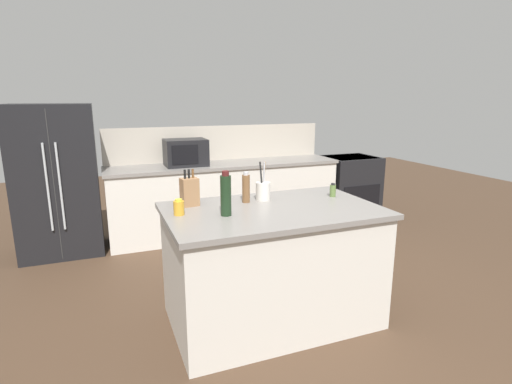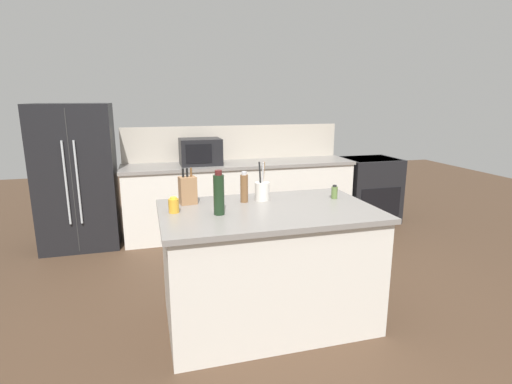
{
  "view_description": "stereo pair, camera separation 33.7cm",
  "coord_description": "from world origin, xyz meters",
  "px_view_note": "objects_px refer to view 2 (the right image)",
  "views": [
    {
      "loc": [
        -1.2,
        -2.7,
        1.77
      ],
      "look_at": [
        0.0,
        0.35,
        0.99
      ],
      "focal_mm": 28.0,
      "sensor_mm": 36.0,
      "label": 1
    },
    {
      "loc": [
        -0.88,
        -2.81,
        1.77
      ],
      "look_at": [
        0.0,
        0.35,
        0.99
      ],
      "focal_mm": 28.0,
      "sensor_mm": 36.0,
      "label": 2
    }
  ],
  "objects_px": {
    "pepper_grinder": "(244,188)",
    "refrigerator": "(77,177)",
    "range_oven": "(369,189)",
    "microwave": "(200,152)",
    "honey_jar": "(174,205)",
    "wine_bottle": "(219,194)",
    "salt_shaker": "(262,190)",
    "knife_block": "(188,190)",
    "utensil_crock": "(262,190)",
    "spice_jar_oregano": "(334,192)"
  },
  "relations": [
    {
      "from": "utensil_crock",
      "to": "wine_bottle",
      "type": "relative_size",
      "value": 0.98
    },
    {
      "from": "knife_block",
      "to": "pepper_grinder",
      "type": "height_order",
      "value": "knife_block"
    },
    {
      "from": "refrigerator",
      "to": "range_oven",
      "type": "distance_m",
      "value": 3.93
    },
    {
      "from": "honey_jar",
      "to": "refrigerator",
      "type": "bearing_deg",
      "value": 114.25
    },
    {
      "from": "knife_block",
      "to": "pepper_grinder",
      "type": "bearing_deg",
      "value": -17.1
    },
    {
      "from": "salt_shaker",
      "to": "honey_jar",
      "type": "height_order",
      "value": "honey_jar"
    },
    {
      "from": "knife_block",
      "to": "honey_jar",
      "type": "bearing_deg",
      "value": -128.85
    },
    {
      "from": "spice_jar_oregano",
      "to": "wine_bottle",
      "type": "xyz_separation_m",
      "value": [
        -1.02,
        -0.2,
        0.1
      ]
    },
    {
      "from": "pepper_grinder",
      "to": "utensil_crock",
      "type": "bearing_deg",
      "value": 7.19
    },
    {
      "from": "microwave",
      "to": "refrigerator",
      "type": "bearing_deg",
      "value": 178.0
    },
    {
      "from": "range_oven",
      "to": "microwave",
      "type": "relative_size",
      "value": 1.8
    },
    {
      "from": "pepper_grinder",
      "to": "honey_jar",
      "type": "height_order",
      "value": "pepper_grinder"
    },
    {
      "from": "utensil_crock",
      "to": "knife_block",
      "type": "bearing_deg",
      "value": 175.7
    },
    {
      "from": "salt_shaker",
      "to": "honey_jar",
      "type": "distance_m",
      "value": 0.84
    },
    {
      "from": "refrigerator",
      "to": "knife_block",
      "type": "distance_m",
      "value": 2.25
    },
    {
      "from": "spice_jar_oregano",
      "to": "salt_shaker",
      "type": "bearing_deg",
      "value": 155.71
    },
    {
      "from": "salt_shaker",
      "to": "knife_block",
      "type": "bearing_deg",
      "value": -171.58
    },
    {
      "from": "utensil_crock",
      "to": "spice_jar_oregano",
      "type": "relative_size",
      "value": 2.76
    },
    {
      "from": "utensil_crock",
      "to": "spice_jar_oregano",
      "type": "xyz_separation_m",
      "value": [
        0.6,
        -0.11,
        -0.03
      ]
    },
    {
      "from": "wine_bottle",
      "to": "pepper_grinder",
      "type": "relative_size",
      "value": 1.3
    },
    {
      "from": "spice_jar_oregano",
      "to": "honey_jar",
      "type": "height_order",
      "value": "honey_jar"
    },
    {
      "from": "knife_block",
      "to": "wine_bottle",
      "type": "distance_m",
      "value": 0.41
    },
    {
      "from": "pepper_grinder",
      "to": "honey_jar",
      "type": "bearing_deg",
      "value": -164.67
    },
    {
      "from": "pepper_grinder",
      "to": "salt_shaker",
      "type": "xyz_separation_m",
      "value": [
        0.2,
        0.16,
        -0.07
      ]
    },
    {
      "from": "range_oven",
      "to": "wine_bottle",
      "type": "distance_m",
      "value": 3.51
    },
    {
      "from": "range_oven",
      "to": "spice_jar_oregano",
      "type": "distance_m",
      "value": 2.65
    },
    {
      "from": "utensil_crock",
      "to": "salt_shaker",
      "type": "height_order",
      "value": "utensil_crock"
    },
    {
      "from": "wine_bottle",
      "to": "salt_shaker",
      "type": "xyz_separation_m",
      "value": [
        0.46,
        0.45,
        -0.1
      ]
    },
    {
      "from": "spice_jar_oregano",
      "to": "salt_shaker",
      "type": "xyz_separation_m",
      "value": [
        -0.56,
        0.25,
        -0.0
      ]
    },
    {
      "from": "knife_block",
      "to": "pepper_grinder",
      "type": "distance_m",
      "value": 0.45
    },
    {
      "from": "microwave",
      "to": "knife_block",
      "type": "xyz_separation_m",
      "value": [
        -0.36,
        -1.89,
        -0.05
      ]
    },
    {
      "from": "range_oven",
      "to": "microwave",
      "type": "xyz_separation_m",
      "value": [
        -2.44,
        0.0,
        0.64
      ]
    },
    {
      "from": "knife_block",
      "to": "spice_jar_oregano",
      "type": "xyz_separation_m",
      "value": [
        1.2,
        -0.16,
        -0.06
      ]
    },
    {
      "from": "knife_block",
      "to": "salt_shaker",
      "type": "bearing_deg",
      "value": -0.37
    },
    {
      "from": "knife_block",
      "to": "salt_shaker",
      "type": "xyz_separation_m",
      "value": [
        0.65,
        0.1,
        -0.06
      ]
    },
    {
      "from": "utensil_crock",
      "to": "pepper_grinder",
      "type": "distance_m",
      "value": 0.16
    },
    {
      "from": "wine_bottle",
      "to": "honey_jar",
      "type": "xyz_separation_m",
      "value": [
        -0.31,
        0.14,
        -0.1
      ]
    },
    {
      "from": "pepper_grinder",
      "to": "refrigerator",
      "type": "bearing_deg",
      "value": 127.66
    },
    {
      "from": "spice_jar_oregano",
      "to": "wine_bottle",
      "type": "distance_m",
      "value": 1.04
    },
    {
      "from": "microwave",
      "to": "honey_jar",
      "type": "xyz_separation_m",
      "value": [
        -0.49,
        -2.12,
        -0.11
      ]
    },
    {
      "from": "spice_jar_oregano",
      "to": "pepper_grinder",
      "type": "distance_m",
      "value": 0.77
    },
    {
      "from": "range_oven",
      "to": "honey_jar",
      "type": "relative_size",
      "value": 7.78
    },
    {
      "from": "honey_jar",
      "to": "wine_bottle",
      "type": "bearing_deg",
      "value": -23.4
    },
    {
      "from": "honey_jar",
      "to": "utensil_crock",
      "type": "bearing_deg",
      "value": 13.62
    },
    {
      "from": "knife_block",
      "to": "refrigerator",
      "type": "bearing_deg",
      "value": 110.82
    },
    {
      "from": "honey_jar",
      "to": "spice_jar_oregano",
      "type": "bearing_deg",
      "value": 2.84
    },
    {
      "from": "utensil_crock",
      "to": "salt_shaker",
      "type": "bearing_deg",
      "value": 73.1
    },
    {
      "from": "spice_jar_oregano",
      "to": "honey_jar",
      "type": "xyz_separation_m",
      "value": [
        -1.33,
        -0.07,
        0.0
      ]
    },
    {
      "from": "salt_shaker",
      "to": "refrigerator",
      "type": "bearing_deg",
      "value": 133.44
    },
    {
      "from": "refrigerator",
      "to": "knife_block",
      "type": "height_order",
      "value": "refrigerator"
    }
  ]
}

